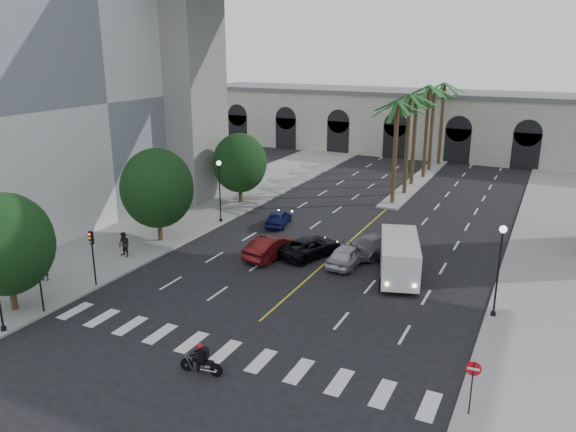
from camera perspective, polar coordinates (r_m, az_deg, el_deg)
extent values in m
plane|color=black|center=(29.64, -4.81, -12.21)|extent=(140.00, 140.00, 0.00)
cube|color=gray|center=(48.92, -11.02, -0.37)|extent=(8.00, 100.00, 0.15)
cube|color=gray|center=(39.82, 26.43, -6.01)|extent=(8.00, 100.00, 0.15)
cube|color=gray|center=(63.24, 13.01, 3.48)|extent=(2.00, 24.00, 0.20)
cube|color=silver|center=(53.10, -24.28, 10.77)|extent=(16.00, 32.00, 20.00)
cube|color=silver|center=(78.96, 16.10, 8.78)|extent=(70.00, 10.00, 8.00)
cube|color=slate|center=(78.51, 16.36, 11.85)|extent=(71.00, 10.50, 0.50)
cube|color=gray|center=(54.61, -10.19, 12.53)|extent=(5.00, 6.00, 20.80)
cylinder|color=#47331E|center=(52.78, 10.79, 6.15)|extent=(0.40, 0.40, 9.50)
cylinder|color=#47331E|center=(56.54, 12.00, 6.95)|extent=(0.40, 0.40, 9.80)
cylinder|color=#47331E|center=(60.49, 12.66, 7.31)|extent=(0.40, 0.40, 9.30)
cylinder|color=#47331E|center=(64.20, 13.85, 8.13)|extent=(0.40, 0.40, 10.10)
cylinder|color=#47331E|center=(68.16, 14.37, 8.38)|extent=(0.40, 0.40, 9.60)
cylinder|color=#47331E|center=(71.97, 15.30, 8.86)|extent=(0.40, 0.40, 9.90)
cylinder|color=#382616|center=(35.24, -26.18, -6.97)|extent=(0.36, 0.36, 2.34)
ellipsoid|color=black|center=(34.26, -26.80, -2.57)|extent=(5.20, 5.20, 5.72)
cylinder|color=#382616|center=(43.65, -12.89, -1.04)|extent=(0.36, 0.36, 2.45)
ellipsoid|color=black|center=(42.84, -13.16, 2.76)|extent=(5.44, 5.44, 5.98)
cylinder|color=#382616|center=(53.13, -4.85, 2.46)|extent=(0.36, 0.36, 2.27)
ellipsoid|color=black|center=(52.50, -4.92, 5.39)|extent=(5.04, 5.04, 5.54)
cylinder|color=black|center=(33.38, -26.91, -10.27)|extent=(0.28, 0.28, 0.36)
cylinder|color=black|center=(47.68, -6.84, -0.50)|extent=(0.28, 0.28, 0.36)
cylinder|color=black|center=(47.01, -6.94, 2.31)|extent=(0.11, 0.11, 5.00)
sphere|color=white|center=(46.44, -7.05, 5.36)|extent=(0.40, 0.40, 0.40)
cylinder|color=black|center=(33.38, 20.11, -9.40)|extent=(0.28, 0.28, 0.36)
cylinder|color=black|center=(32.42, 20.54, -5.55)|extent=(0.11, 0.11, 5.00)
sphere|color=white|center=(31.57, 21.02, -1.27)|extent=(0.40, 0.40, 0.40)
cylinder|color=black|center=(34.04, -23.86, -6.42)|extent=(0.10, 0.10, 3.50)
cube|color=black|center=(33.51, -24.16, -4.06)|extent=(0.25, 0.18, 0.80)
cylinder|color=black|center=(36.49, -19.14, -4.32)|extent=(0.10, 0.10, 3.50)
cube|color=black|center=(36.00, -19.37, -2.10)|extent=(0.25, 0.18, 0.80)
cylinder|color=black|center=(27.18, -10.25, -14.62)|extent=(0.63, 0.18, 0.63)
cylinder|color=black|center=(26.57, -7.30, -15.28)|extent=(0.63, 0.18, 0.63)
cube|color=silver|center=(26.80, -8.70, -14.82)|extent=(0.45, 0.34, 0.27)
cube|color=black|center=(26.71, -9.04, -14.22)|extent=(0.60, 0.30, 0.21)
cube|color=black|center=(26.54, -8.11, -14.50)|extent=(0.50, 0.31, 0.13)
cylinder|color=black|center=(26.77, -9.88, -13.62)|extent=(0.11, 0.57, 0.03)
cube|color=black|center=(26.43, -8.62, -13.66)|extent=(0.32, 0.43, 0.54)
cube|color=black|center=(26.34, -8.29, -13.64)|extent=(0.19, 0.33, 0.40)
sphere|color=#B70C18|center=(26.32, -8.95, -12.94)|extent=(0.27, 0.27, 0.27)
imported|color=#B5B3B8|center=(38.50, 6.13, -3.92)|extent=(2.03, 4.48, 1.49)
imported|color=#531011|center=(39.58, -1.63, -3.16)|extent=(2.46, 5.03, 1.59)
imported|color=black|center=(39.88, 2.25, -3.15)|extent=(3.92, 5.51, 1.39)
imported|color=slate|center=(40.63, 8.98, -2.86)|extent=(4.05, 5.74, 1.54)
imported|color=#10164F|center=(46.55, -0.96, -0.19)|extent=(2.31, 4.12, 1.33)
cube|color=silver|center=(36.64, 11.25, -4.03)|extent=(4.00, 6.57, 2.29)
cube|color=black|center=(33.82, 11.45, -5.34)|extent=(2.11, 0.90, 0.97)
cylinder|color=black|center=(35.00, 9.48, -6.88)|extent=(0.54, 0.86, 0.80)
cylinder|color=black|center=(35.12, 13.05, -7.02)|extent=(0.54, 0.86, 0.80)
cylinder|color=black|center=(39.01, 9.46, -4.32)|extent=(0.54, 0.86, 0.80)
cylinder|color=black|center=(39.12, 12.65, -4.45)|extent=(0.54, 0.86, 0.80)
imported|color=black|center=(38.62, -23.55, -4.78)|extent=(0.76, 0.63, 1.77)
imported|color=black|center=(40.94, -16.31, -2.80)|extent=(0.94, 0.78, 1.78)
cylinder|color=black|center=(24.52, 18.11, -16.49)|extent=(0.06, 0.06, 2.50)
cylinder|color=#B00C15|center=(24.00, 18.33, -14.52)|extent=(0.62, 0.11, 0.62)
cube|color=silver|center=(24.00, 18.33, -14.52)|extent=(0.48, 0.08, 0.10)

